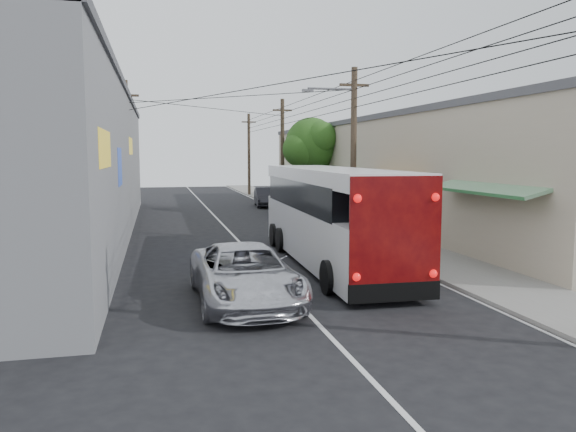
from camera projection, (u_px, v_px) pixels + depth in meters
name	position (u px, v px, depth m)	size (l,w,h in m)	color
ground	(329.00, 336.00, 12.57)	(120.00, 120.00, 0.00)	black
sidewalk	(333.00, 222.00, 33.39)	(3.00, 80.00, 0.12)	slate
building_right	(391.00, 169.00, 36.01)	(7.09, 40.00, 6.25)	#B9AB93
building_left	(56.00, 163.00, 27.66)	(7.20, 36.00, 7.25)	slate
utility_poles	(276.00, 153.00, 32.50)	(11.80, 45.28, 8.00)	#473828
street_tree	(312.00, 145.00, 38.79)	(4.40, 4.00, 6.60)	#3F2B19
coach_bus	(330.00, 215.00, 20.62)	(3.10, 12.40, 3.55)	white
jeepney	(245.00, 275.00, 15.30)	(2.63, 5.70, 1.58)	silver
parked_suv	(321.00, 224.00, 26.32)	(2.20, 5.41, 1.57)	#A8A9B0
parked_car_mid	(286.00, 204.00, 36.96)	(1.92, 4.77, 1.63)	#2A2A2F
parked_car_far	(266.00, 197.00, 43.84)	(1.57, 4.52, 1.49)	black
pedestrian_near	(367.00, 220.00, 27.32)	(0.56, 0.37, 1.53)	pink
pedestrian_far	(376.00, 213.00, 29.65)	(0.83, 0.65, 1.70)	#8796C5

